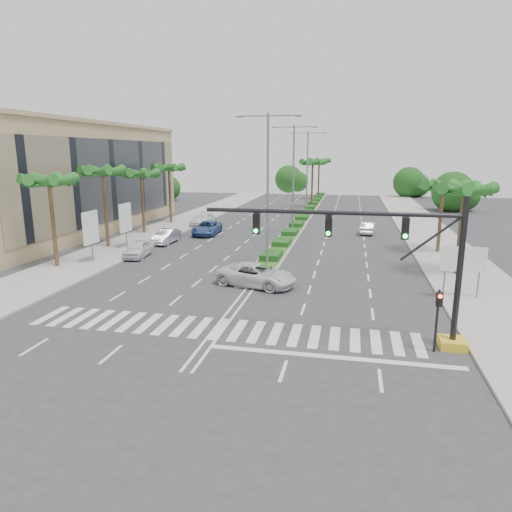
% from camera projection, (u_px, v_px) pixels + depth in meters
% --- Properties ---
extents(ground, '(160.00, 160.00, 0.00)m').
position_uv_depth(ground, '(219.00, 329.00, 23.96)').
color(ground, '#333335').
rests_on(ground, ground).
extents(footpath_right, '(6.00, 120.00, 0.15)m').
position_uv_depth(footpath_right, '(450.00, 257.00, 40.00)').
color(footpath_right, gray).
rests_on(footpath_right, ground).
extents(footpath_left, '(6.00, 120.00, 0.15)m').
position_uv_depth(footpath_left, '(130.00, 244.00, 46.07)').
color(footpath_left, gray).
rests_on(footpath_left, ground).
extents(median, '(2.20, 75.00, 0.20)m').
position_uv_depth(median, '(305.00, 215.00, 66.89)').
color(median, gray).
rests_on(median, ground).
extents(median_grass, '(1.80, 75.00, 0.04)m').
position_uv_depth(median_grass, '(305.00, 214.00, 66.86)').
color(median_grass, '#34551D').
rests_on(median_grass, median).
extents(building, '(12.00, 36.00, 12.00)m').
position_uv_depth(building, '(65.00, 180.00, 52.63)').
color(building, tan).
rests_on(building, ground).
extents(signal_gantry, '(12.60, 1.20, 7.20)m').
position_uv_depth(signal_gantry, '(408.00, 275.00, 21.34)').
color(signal_gantry, gold).
rests_on(signal_gantry, ground).
extents(pedestrian_signal, '(0.28, 0.36, 3.00)m').
position_uv_depth(pedestrian_signal, '(438.00, 310.00, 20.75)').
color(pedestrian_signal, black).
rests_on(pedestrian_signal, ground).
extents(direction_sign, '(2.70, 0.11, 3.40)m').
position_uv_depth(direction_sign, '(463.00, 261.00, 28.35)').
color(direction_sign, slate).
rests_on(direction_sign, ground).
extents(billboard_near, '(0.18, 2.10, 4.35)m').
position_uv_depth(billboard_near, '(91.00, 228.00, 37.65)').
color(billboard_near, slate).
rests_on(billboard_near, ground).
extents(billboard_far, '(0.18, 2.10, 4.35)m').
position_uv_depth(billboard_far, '(125.00, 218.00, 43.38)').
color(billboard_far, slate).
rests_on(billboard_far, ground).
extents(palm_left_near, '(4.57, 4.68, 7.55)m').
position_uv_depth(palm_left_near, '(49.00, 184.00, 35.31)').
color(palm_left_near, brown).
rests_on(palm_left_near, ground).
extents(palm_left_mid, '(4.57, 4.68, 7.95)m').
position_uv_depth(palm_left_mid, '(103.00, 174.00, 42.86)').
color(palm_left_mid, brown).
rests_on(palm_left_mid, ground).
extents(palm_left_far, '(4.57, 4.68, 7.35)m').
position_uv_depth(palm_left_far, '(141.00, 176.00, 50.63)').
color(palm_left_far, brown).
rests_on(palm_left_far, ground).
extents(palm_left_end, '(4.57, 4.68, 7.75)m').
position_uv_depth(palm_left_end, '(169.00, 170.00, 58.18)').
color(palm_left_end, brown).
rests_on(palm_left_end, ground).
extents(palm_right_near, '(4.57, 4.68, 7.05)m').
position_uv_depth(palm_right_near, '(464.00, 193.00, 33.05)').
color(palm_right_near, brown).
rests_on(palm_right_near, ground).
extents(palm_right_far, '(4.57, 4.68, 6.75)m').
position_uv_depth(palm_right_far, '(443.00, 189.00, 40.75)').
color(palm_right_far, brown).
rests_on(palm_right_far, ground).
extents(palm_median_a, '(4.57, 4.68, 8.05)m').
position_uv_depth(palm_median_a, '(313.00, 164.00, 74.86)').
color(palm_median_a, brown).
rests_on(palm_median_a, ground).
extents(palm_median_b, '(4.57, 4.68, 8.05)m').
position_uv_depth(palm_median_b, '(319.00, 162.00, 89.18)').
color(palm_median_b, brown).
rests_on(palm_median_b, ground).
extents(streetlight_near, '(5.10, 0.25, 12.00)m').
position_uv_depth(streetlight_near, '(268.00, 182.00, 35.81)').
color(streetlight_near, slate).
rests_on(streetlight_near, ground).
extents(streetlight_mid, '(5.10, 0.25, 12.00)m').
position_uv_depth(streetlight_mid, '(293.00, 173.00, 51.08)').
color(streetlight_mid, slate).
rests_on(streetlight_mid, ground).
extents(streetlight_far, '(5.10, 0.25, 12.00)m').
position_uv_depth(streetlight_far, '(307.00, 168.00, 66.35)').
color(streetlight_far, slate).
rests_on(streetlight_far, ground).
extents(car_parked_a, '(2.18, 4.48, 1.47)m').
position_uv_depth(car_parked_a, '(138.00, 249.00, 40.34)').
color(car_parked_a, white).
rests_on(car_parked_a, ground).
extents(car_parked_b, '(1.64, 4.43, 1.45)m').
position_uv_depth(car_parked_b, '(166.00, 236.00, 46.41)').
color(car_parked_b, '#BBBCC0').
rests_on(car_parked_b, ground).
extents(car_parked_c, '(2.84, 5.58, 1.51)m').
position_uv_depth(car_parked_c, '(207.00, 228.00, 51.30)').
color(car_parked_c, '#2C4988').
rests_on(car_parked_c, ground).
extents(car_parked_d, '(2.28, 5.48, 1.58)m').
position_uv_depth(car_parked_d, '(203.00, 219.00, 57.58)').
color(car_parked_d, white).
rests_on(car_parked_d, ground).
extents(car_crossing, '(6.12, 4.02, 1.56)m').
position_uv_depth(car_crossing, '(256.00, 275.00, 31.59)').
color(car_crossing, silver).
rests_on(car_crossing, ground).
extents(car_right, '(1.92, 4.23, 1.35)m').
position_uv_depth(car_right, '(368.00, 228.00, 51.86)').
color(car_right, silver).
rests_on(car_right, ground).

